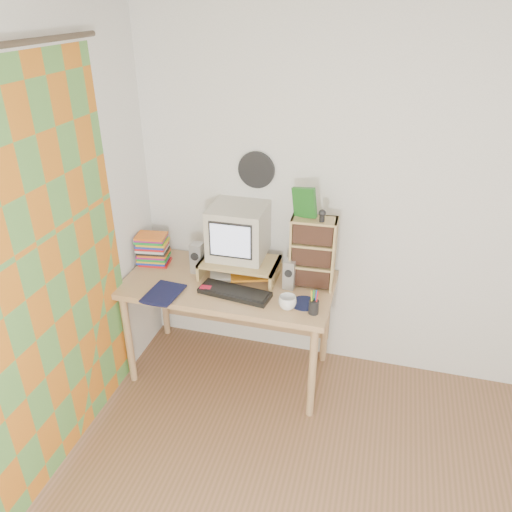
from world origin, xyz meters
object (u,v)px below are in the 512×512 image
Objects in this scene: crt_monitor at (237,233)px; cd_rack at (312,253)px; diary at (150,289)px; dvd_stack at (152,245)px; mug at (287,302)px; desk at (232,294)px; keyboard at (235,293)px.

cd_rack is at bearing -4.84° from crt_monitor.
dvd_stack is at bearing 115.76° from diary.
mug is (1.04, -0.32, -0.10)m from dvd_stack.
dvd_stack reaches higher than diary.
mug is (0.45, -0.27, 0.18)m from desk.
dvd_stack is 1.19× the size of diary.
diary is (-0.90, -0.05, -0.02)m from mug.
dvd_stack reaches higher than desk.
keyboard is at bearing -77.04° from crt_monitor.
keyboard is 1.59× the size of dvd_stack.
diary reaches higher than desk.
dvd_stack is at bearing 163.21° from mug.
diary is at bearing -176.55° from mug.
keyboard is at bearing -153.27° from cd_rack.
keyboard is 1.90× the size of diary.
cd_rack is at bearing 24.98° from diary.
desk is at bearing -102.96° from crt_monitor.
keyboard is (0.09, -0.20, 0.15)m from desk.
cd_rack is (1.13, 0.00, 0.09)m from dvd_stack.
keyboard is 0.37m from mug.
desk is at bearing -12.65° from dvd_stack.
crt_monitor reaches higher than mug.
desk is 12.73× the size of mug.
dvd_stack is at bearing -177.10° from crt_monitor.
crt_monitor reaches higher than desk.
diary is at bearing -76.75° from dvd_stack.
crt_monitor is 3.38× the size of mug.
crt_monitor is 0.63m from dvd_stack.
mug is at bearing -24.96° from dvd_stack.
cd_rack is at bearing 5.32° from desk.
dvd_stack is (-0.68, 0.25, 0.13)m from keyboard.
crt_monitor is 1.51× the size of diary.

